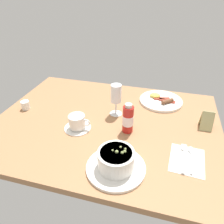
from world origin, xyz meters
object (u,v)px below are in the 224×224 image
object	(u,v)px
breakfast_plate	(161,100)
sauce_bottle_red	(128,119)
creamer_jug	(26,105)
cutlery_setting	(187,159)
menu_card	(207,120)
wine_glass	(116,95)
coffee_cup	(77,123)
porridge_bowl	(116,161)

from	to	relation	value
breakfast_plate	sauce_bottle_red	bearing A→B (deg)	-112.24
sauce_bottle_red	creamer_jug	bearing A→B (deg)	174.96
cutlery_setting	menu_card	world-z (taller)	menu_card
wine_glass	breakfast_plate	xyz separation A→B (cm)	(21.72, 18.78, -10.11)
creamer_jug	wine_glass	world-z (taller)	wine_glass
coffee_cup	breakfast_plate	size ratio (longest dim) A/B	0.54
coffee_cup	cutlery_setting	bearing A→B (deg)	-8.58
sauce_bottle_red	menu_card	bearing A→B (deg)	18.94
sauce_bottle_red	cutlery_setting	bearing A→B (deg)	-23.80
wine_glass	sauce_bottle_red	bearing A→B (deg)	-55.40
sauce_bottle_red	menu_card	distance (cm)	37.15
creamer_jug	cutlery_setting	bearing A→B (deg)	-11.32
cutlery_setting	sauce_bottle_red	xyz separation A→B (cm)	(-26.51, 11.69, 6.42)
coffee_cup	menu_card	distance (cm)	60.42
sauce_bottle_red	breakfast_plate	distance (cm)	34.58
creamer_jug	menu_card	distance (cm)	92.45
porridge_bowl	creamer_jug	size ratio (longest dim) A/B	4.20
cutlery_setting	menu_card	bearing A→B (deg)	70.13
breakfast_plate	menu_card	world-z (taller)	menu_card
wine_glass	breakfast_plate	world-z (taller)	wine_glass
breakfast_plate	wine_glass	bearing A→B (deg)	-139.14
creamer_jug	sauce_bottle_red	size ratio (longest dim) A/B	0.37
creamer_jug	wine_glass	distance (cm)	49.64
coffee_cup	wine_glass	distance (cm)	23.50
creamer_jug	sauce_bottle_red	distance (cm)	57.46
menu_card	creamer_jug	bearing A→B (deg)	-175.65
wine_glass	cutlery_setting	bearing A→B (deg)	-34.71
wine_glass	creamer_jug	bearing A→B (deg)	-170.89
wine_glass	breakfast_plate	bearing A→B (deg)	40.86
coffee_cup	wine_glass	xyz separation A→B (cm)	(14.29, 16.98, 7.73)
creamer_jug	menu_card	world-z (taller)	menu_card
creamer_jug	menu_card	size ratio (longest dim) A/B	0.58
porridge_bowl	cutlery_setting	xyz separation A→B (cm)	(26.00, 12.04, -3.67)
sauce_bottle_red	breakfast_plate	size ratio (longest dim) A/B	0.60
coffee_cup	breakfast_plate	bearing A→B (deg)	44.80
sauce_bottle_red	wine_glass	bearing A→B (deg)	124.60
porridge_bowl	sauce_bottle_red	world-z (taller)	sauce_bottle_red
cutlery_setting	wine_glass	xyz separation A→B (cm)	(-35.32, 24.47, 10.77)
porridge_bowl	wine_glass	distance (cm)	38.34
porridge_bowl	menu_card	distance (cm)	49.76
breakfast_plate	menu_card	xyz separation A→B (cm)	(22.18, -19.52, 3.61)
menu_card	porridge_bowl	bearing A→B (deg)	-134.03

